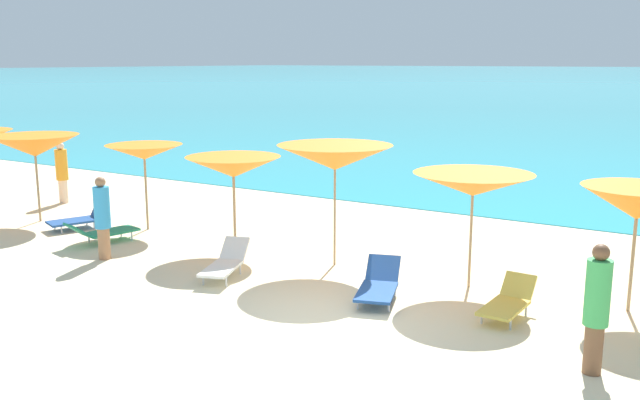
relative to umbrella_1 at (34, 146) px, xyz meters
name	(u,v)px	position (x,y,z in m)	size (l,w,h in m)	color
ground_plane	(509,215)	(9.75, 7.64, -2.07)	(50.00, 100.00, 0.30)	beige
umbrella_1	(34,146)	(0.00, 0.00, 0.00)	(2.33, 2.33, 2.19)	#9E7F59
umbrella_2	(144,152)	(2.97, 0.80, -0.04)	(1.98, 1.98, 2.06)	#9E7F59
umbrella_3	(233,167)	(5.89, 0.49, -0.12)	(2.15, 2.15, 2.02)	#9E7F59
umbrella_4	(335,158)	(8.33, 0.60, 0.24)	(2.42, 2.42, 2.41)	#9E7F59
umbrella_5	(473,185)	(11.10, 0.66, -0.04)	(2.33, 2.33, 2.08)	#9E7F59
umbrella_6	(638,203)	(13.74, 0.85, -0.13)	(1.96, 1.96, 2.06)	#9E7F59
lounge_chair_0	(102,231)	(3.06, -0.68, -1.65)	(0.90, 1.67, 0.56)	#268C66
lounge_chair_4	(80,218)	(1.49, 0.02, -1.67)	(1.08, 1.48, 0.63)	#1E478C
lounge_chair_5	(379,284)	(10.00, -0.76, -1.66)	(1.04, 1.64, 0.59)	#1E478C
lounge_chair_7	(508,301)	(12.14, -0.46, -1.66)	(0.59, 1.38, 0.58)	#D8BF4C
lounge_chair_9	(226,262)	(6.96, -1.14, -1.64)	(0.98, 1.62, 0.60)	white
beachgoer_0	(102,216)	(4.08, -1.52, -1.01)	(0.33, 0.33, 1.71)	#A3704C
beachgoer_1	(62,171)	(-1.41, 1.85, -1.00)	(0.34, 0.34, 1.75)	beige
beachgoer_2	(597,306)	(13.68, -1.88, -0.99)	(0.32, 0.32, 1.75)	brown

